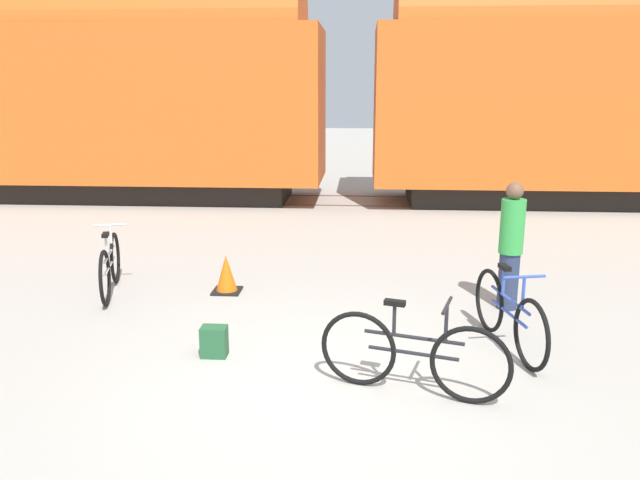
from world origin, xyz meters
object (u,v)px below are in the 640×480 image
bicycle_blue (509,315)px  bicycle_black (413,355)px  person_in_green (511,246)px  traffic_cone (226,275)px  freight_train (349,81)px  backpack (214,341)px  bicycle_silver (110,266)px

bicycle_blue → bicycle_black: bicycle_black is taller
person_in_green → traffic_cone: (-3.88, 0.42, -0.61)m
freight_train → bicycle_black: (0.88, -10.48, -2.63)m
backpack → traffic_cone: bearing=98.7°
freight_train → bicycle_black: freight_train is taller
person_in_green → bicycle_blue: bearing=-55.2°
bicycle_silver → person_in_green: person_in_green is taller
bicycle_silver → person_in_green: 5.54m
bicycle_black → person_in_green: (1.45, 2.50, 0.46)m
freight_train → traffic_cone: (-1.55, -7.56, -2.78)m
traffic_cone → bicycle_blue: bearing=-26.1°
freight_train → traffic_cone: size_ratio=90.63×
bicycle_silver → traffic_cone: size_ratio=3.22×
freight_train → backpack: bearing=-97.1°
bicycle_blue → bicycle_black: 1.64m
bicycle_silver → bicycle_blue: bicycle_silver is taller
backpack → traffic_cone: traffic_cone is taller
backpack → bicycle_blue: bearing=7.6°
bicycle_blue → backpack: bicycle_blue is taller
freight_train → backpack: size_ratio=146.61×
person_in_green → bicycle_black: bearing=-72.9°
traffic_cone → bicycle_black: bearing=-50.2°
bicycle_blue → person_in_green: (0.29, 1.34, 0.46)m
freight_train → traffic_cone: 8.20m
person_in_green → backpack: (-3.54, -1.78, -0.69)m
bicycle_silver → traffic_cone: bicycle_silver is taller
bicycle_silver → bicycle_black: bicycle_silver is taller
freight_train → person_in_green: (2.33, -7.98, -2.17)m
freight_train → backpack: freight_train is taller
bicycle_blue → person_in_green: size_ratio=1.07×
bicycle_silver → traffic_cone: (1.64, 0.16, -0.15)m
bicycle_black → person_in_green: size_ratio=1.05×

